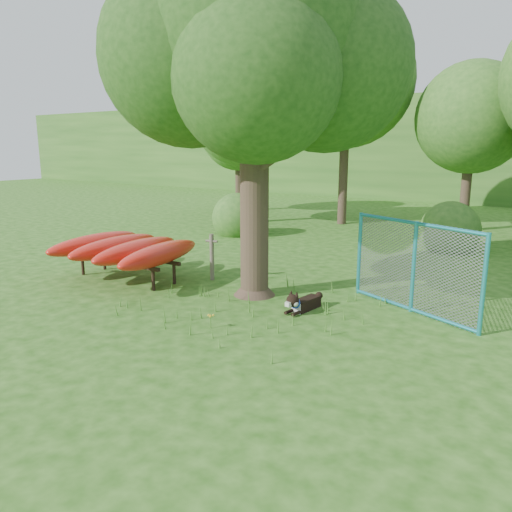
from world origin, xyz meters
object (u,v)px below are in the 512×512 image
Objects in this scene: husky_dog at (302,303)px; fence_section at (414,267)px; oak_tree at (253,49)px; kayak_rack at (126,248)px.

husky_dog is 0.36× the size of fence_section.
oak_tree is 5.34m from kayak_rack.
husky_dog is at bearing 3.46° from kayak_rack.
oak_tree reaches higher than kayak_rack.
husky_dog is at bearing -15.58° from oak_tree.
husky_dog is at bearing -122.32° from fence_section.
oak_tree reaches higher than fence_section.
oak_tree is 5.03m from husky_dog.
kayak_rack is 4.68m from husky_dog.
kayak_rack is at bearing -167.56° from oak_tree.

